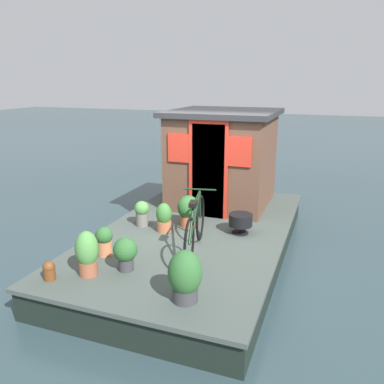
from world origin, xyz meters
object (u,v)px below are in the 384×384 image
Objects in this scene: potted_plant_ivy at (125,252)px; potted_plant_thyme at (185,276)px; potted_plant_succulent at (87,253)px; mooring_bollard at (49,270)px; potted_plant_rosemary at (188,210)px; potted_plant_fern at (164,218)px; potted_plant_mint at (104,240)px; charcoal_grill at (241,221)px; bicycle at (195,227)px; potted_plant_lavender at (142,213)px; houseboat_cabin at (223,157)px.

potted_plant_thyme reaches higher than potted_plant_ivy.
potted_plant_succulent is at bearing 84.23° from potted_plant_thyme.
mooring_bollard is at bearing 94.54° from potted_plant_thyme.
potted_plant_rosemary reaches higher than potted_plant_ivy.
potted_plant_fern is 1.92× the size of mooring_bollard.
potted_plant_fern is 0.47m from potted_plant_rosemary.
potted_plant_mint is 1.10× the size of charcoal_grill.
mooring_bollard is at bearing 157.95° from potted_plant_rosemary.
potted_plant_fern reaches higher than mooring_bollard.
bicycle is 3.78× the size of potted_plant_ivy.
potted_plant_fern is 0.89× the size of potted_plant_rosemary.
potted_plant_fern is (-0.11, -0.46, 0.00)m from potted_plant_lavender.
houseboat_cabin is 2.04m from potted_plant_fern.
potted_plant_ivy is at bearing -176.03° from potted_plant_fern.
houseboat_cabin reaches higher than potted_plant_succulent.
charcoal_grill is (0.34, -1.22, -0.01)m from potted_plant_fern.
potted_plant_thyme is (-1.25, -0.33, -0.08)m from bicycle.
bicycle reaches higher than potted_plant_ivy.
potted_plant_fern is at bearing 141.92° from potted_plant_rosemary.
potted_plant_fern is at bearing 166.04° from houseboat_cabin.
potted_plant_mint is (0.29, 0.51, -0.02)m from potted_plant_ivy.
potted_plant_mint is (-3.01, 0.88, -0.72)m from houseboat_cabin.
potted_plant_thyme reaches higher than potted_plant_fern.
houseboat_cabin is 4.26× the size of potted_plant_fern.
mooring_bollard is (-1.40, 1.45, -0.26)m from bicycle.
houseboat_cabin is 3.34× the size of potted_plant_thyme.
potted_plant_lavender is at bearing 2.24° from potted_plant_mint.
potted_plant_lavender is 1.03× the size of potted_plant_mint.
potted_plant_ivy is at bearing -160.03° from potted_plant_lavender.
potted_plant_mint is 0.79× the size of potted_plant_rosemary.
potted_plant_lavender is at bearing 98.02° from charcoal_grill.
potted_plant_rosemary is at bearing -38.08° from potted_plant_fern.
potted_plant_rosemary is (2.24, 0.82, -0.03)m from potted_plant_thyme.
houseboat_cabin is 3.81× the size of potted_plant_rosemary.
houseboat_cabin is at bearing -27.78° from potted_plant_lavender.
potted_plant_succulent is (0.14, 1.40, -0.01)m from potted_plant_thyme.
potted_plant_fern is (0.62, 0.78, -0.15)m from bicycle.
houseboat_cabin is 1.64m from potted_plant_rosemary.
houseboat_cabin is 3.40m from potted_plant_ivy.
potted_plant_fern is 1.26m from charcoal_grill.
potted_plant_thyme is 2.17m from potted_plant_fern.
potted_plant_thyme is 2.39m from potted_plant_rosemary.
potted_plant_mint is 0.69× the size of potted_plant_thyme.
potted_plant_thyme reaches higher than mooring_bollard.
potted_plant_thyme is at bearing -85.46° from mooring_bollard.
potted_plant_thyme is (-1.97, -1.57, 0.08)m from potted_plant_lavender.
potted_plant_mint is 0.88× the size of potted_plant_fern.
potted_plant_succulent reaches higher than potted_plant_ivy.
charcoal_grill is at bearing -24.72° from bicycle.
potted_plant_thyme is 1.03× the size of potted_plant_succulent.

